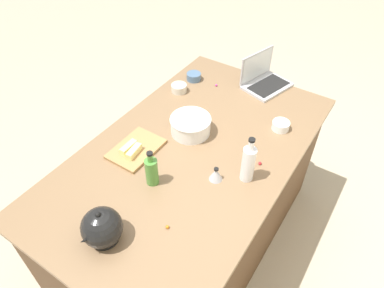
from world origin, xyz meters
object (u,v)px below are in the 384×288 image
object	(u,v)px
bottle_olive	(152,171)
bottle_vinegar	(248,163)
butter_stick_left	(129,147)
kitchen_timer	(216,174)
laptop	(264,79)
ramekin_medium	(194,77)
mixing_bowl_large	(191,125)
ramekin_wide	(281,126)
cutting_board	(136,149)
butter_stick_right	(134,151)
ramekin_small	(179,88)
kettle	(102,228)

from	to	relation	value
bottle_olive	bottle_vinegar	bearing A→B (deg)	126.66
butter_stick_left	kitchen_timer	bearing A→B (deg)	100.75
laptop	ramekin_medium	size ratio (longest dim) A/B	3.60
mixing_bowl_large	butter_stick_left	size ratio (longest dim) A/B	2.17
ramekin_medium	ramekin_wide	xyz separation A→B (m)	(0.16, 0.72, 0.00)
ramekin_medium	bottle_vinegar	bearing A→B (deg)	49.55
bottle_olive	kitchen_timer	bearing A→B (deg)	127.01
ramekin_medium	butter_stick_left	bearing A→B (deg)	7.14
kitchen_timer	cutting_board	bearing A→B (deg)	-82.60
ramekin_medium	ramekin_wide	distance (m)	0.74
butter_stick_right	bottle_vinegar	bearing A→B (deg)	108.51
ramekin_medium	kitchen_timer	size ratio (longest dim) A/B	1.30
bottle_olive	ramekin_medium	distance (m)	0.97
cutting_board	butter_stick_right	world-z (taller)	butter_stick_right
ramekin_wide	laptop	bearing A→B (deg)	-142.46
laptop	ramekin_medium	world-z (taller)	laptop
cutting_board	butter_stick_left	size ratio (longest dim) A/B	2.70
bottle_vinegar	ramekin_medium	distance (m)	0.96
butter_stick_left	ramekin_small	size ratio (longest dim) A/B	1.07
bottle_olive	ramekin_medium	xyz separation A→B (m)	(-0.90, -0.34, -0.06)
mixing_bowl_large	kettle	distance (m)	0.80
mixing_bowl_large	ramekin_wide	world-z (taller)	mixing_bowl_large
ramekin_small	ramekin_wide	distance (m)	0.72
kettle	ramekin_small	world-z (taller)	kettle
ramekin_wide	kitchen_timer	bearing A→B (deg)	-12.30
cutting_board	kitchen_timer	world-z (taller)	kitchen_timer
mixing_bowl_large	kettle	world-z (taller)	kettle
cutting_board	ramekin_small	distance (m)	0.61
kettle	kitchen_timer	size ratio (longest dim) A/B	2.77
mixing_bowl_large	kitchen_timer	xyz separation A→B (m)	(0.23, 0.31, -0.02)
mixing_bowl_large	bottle_olive	xyz separation A→B (m)	(0.42, 0.05, 0.03)
ramekin_small	kitchen_timer	world-z (taller)	kitchen_timer
cutting_board	ramekin_small	world-z (taller)	ramekin_small
bottle_olive	ramekin_medium	world-z (taller)	bottle_olive
bottle_olive	ramekin_small	xyz separation A→B (m)	(-0.73, -0.35, -0.06)
butter_stick_right	ramekin_medium	bearing A→B (deg)	-169.83
ramekin_wide	kitchen_timer	distance (m)	0.56
butter_stick_right	ramekin_medium	world-z (taller)	butter_stick_right
laptop	butter_stick_right	size ratio (longest dim) A/B	3.26
ramekin_wide	bottle_vinegar	bearing A→B (deg)	0.89
cutting_board	butter_stick_right	bearing A→B (deg)	29.12
mixing_bowl_large	ramekin_small	size ratio (longest dim) A/B	2.33
mixing_bowl_large	butter_stick_right	xyz separation A→B (m)	(0.33, -0.15, -0.02)
ramekin_wide	kitchen_timer	size ratio (longest dim) A/B	1.33
ramekin_small	ramekin_medium	size ratio (longest dim) A/B	1.03
bottle_vinegar	ramekin_medium	size ratio (longest dim) A/B	2.70
butter_stick_left	kitchen_timer	size ratio (longest dim) A/B	1.43
ramekin_small	laptop	bearing A→B (deg)	131.03
bottle_vinegar	kettle	bearing A→B (deg)	-28.62
mixing_bowl_large	ramekin_wide	distance (m)	0.53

